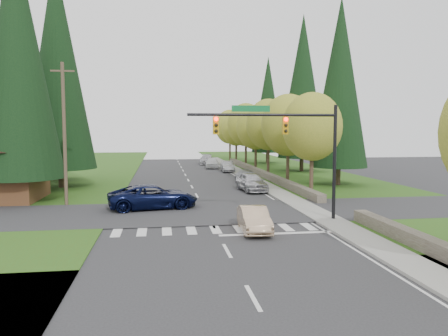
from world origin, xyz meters
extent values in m
plane|color=#28282B|center=(0.00, 0.00, 0.00)|extent=(120.00, 120.00, 0.00)
cube|color=#325216|center=(13.00, 20.00, 0.03)|extent=(14.00, 110.00, 0.06)
cube|color=#325216|center=(-13.00, 20.00, 0.03)|extent=(14.00, 110.00, 0.06)
cube|color=#28282B|center=(0.00, 8.00, 0.00)|extent=(120.00, 8.00, 0.10)
cube|color=gray|center=(6.90, 22.00, 0.07)|extent=(1.80, 80.00, 0.13)
cube|color=gray|center=(6.05, 22.00, 0.07)|extent=(0.20, 80.00, 0.13)
cube|color=#4C4438|center=(8.60, -3.00, 0.35)|extent=(0.70, 14.00, 0.70)
cube|color=#4C4438|center=(8.60, 30.00, 0.35)|extent=(0.70, 40.00, 0.70)
cylinder|color=black|center=(7.20, 4.50, 3.40)|extent=(0.20, 0.20, 6.80)
cylinder|color=black|center=(2.90, 4.50, 6.20)|extent=(8.60, 0.16, 0.16)
cube|color=#0C662D|center=(2.20, 4.55, 6.55)|extent=(2.20, 0.04, 0.35)
cube|color=#BF8C0C|center=(4.20, 4.50, 5.60)|extent=(0.32, 0.24, 1.00)
sphere|color=#FF0C05|center=(4.20, 4.36, 5.95)|extent=(0.22, 0.22, 0.22)
cube|color=#BF8C0C|center=(0.20, 4.50, 5.60)|extent=(0.32, 0.24, 1.00)
sphere|color=#FF0C05|center=(0.20, 4.36, 5.95)|extent=(0.22, 0.22, 0.22)
cylinder|color=#473828|center=(-9.50, 12.00, 5.00)|extent=(0.24, 0.24, 10.00)
cube|color=#473828|center=(-9.50, 12.00, 9.40)|extent=(1.60, 0.10, 0.12)
cylinder|color=#38281C|center=(9.20, 14.00, 2.38)|extent=(0.32, 0.32, 4.76)
ellipsoid|color=olive|center=(9.20, 14.00, 5.61)|extent=(4.80, 4.80, 5.52)
cylinder|color=#38281C|center=(9.30, 21.00, 2.46)|extent=(0.32, 0.32, 4.93)
ellipsoid|color=olive|center=(9.30, 21.00, 5.81)|extent=(5.20, 5.20, 5.98)
cylinder|color=#38281C|center=(9.10, 28.00, 2.52)|extent=(0.32, 0.32, 5.04)
ellipsoid|color=olive|center=(9.10, 28.00, 5.94)|extent=(5.00, 5.00, 5.75)
cylinder|color=#38281C|center=(9.20, 35.00, 2.41)|extent=(0.32, 0.32, 4.82)
ellipsoid|color=olive|center=(9.20, 35.00, 5.68)|extent=(5.00, 5.00, 5.75)
cylinder|color=#38281C|center=(9.30, 42.00, 2.58)|extent=(0.32, 0.32, 5.15)
ellipsoid|color=olive|center=(9.30, 42.00, 6.07)|extent=(5.40, 5.40, 6.21)
cylinder|color=#38281C|center=(9.10, 49.00, 2.35)|extent=(0.32, 0.32, 4.70)
ellipsoid|color=olive|center=(9.10, 49.00, 5.54)|extent=(4.80, 4.80, 5.52)
cylinder|color=#38281C|center=(9.20, 56.00, 2.49)|extent=(0.32, 0.32, 4.98)
ellipsoid|color=olive|center=(9.20, 56.00, 5.87)|extent=(5.20, 5.20, 5.98)
cylinder|color=#38281C|center=(-13.00, 14.00, 1.00)|extent=(0.50, 0.50, 2.00)
cone|color=black|center=(-13.00, 14.00, 10.80)|extent=(6.12, 6.12, 18.00)
cylinder|color=#38281C|center=(-12.00, 22.00, 1.00)|extent=(0.50, 0.50, 2.00)
cone|color=black|center=(-12.00, 22.00, 11.30)|extent=(6.46, 6.46, 19.00)
cylinder|color=#38281C|center=(-14.00, 28.00, 1.00)|extent=(0.50, 0.50, 2.00)
cone|color=black|center=(-14.00, 28.00, 10.30)|extent=(5.78, 5.78, 17.00)
cylinder|color=#38281C|center=(14.00, 20.00, 1.00)|extent=(0.50, 0.50, 2.00)
cone|color=black|center=(14.00, 20.00, 9.80)|extent=(5.44, 5.44, 16.00)
cylinder|color=#38281C|center=(15.00, 34.00, 1.00)|extent=(0.50, 0.50, 2.00)
cone|color=black|center=(15.00, 34.00, 10.80)|extent=(6.12, 6.12, 18.00)
cylinder|color=#38281C|center=(14.00, 48.00, 1.00)|extent=(0.50, 0.50, 2.00)
cone|color=black|center=(14.00, 48.00, 9.30)|extent=(5.10, 5.10, 15.00)
imported|color=beige|center=(1.96, 2.47, 0.65)|extent=(1.58, 4.03, 1.31)
imported|color=black|center=(-3.42, 9.88, 0.83)|extent=(6.39, 3.78, 1.66)
imported|color=#B2B2B7|center=(4.97, 17.37, 0.82)|extent=(2.35, 4.99, 1.65)
imported|color=gray|center=(5.60, 22.44, 0.65)|extent=(2.00, 4.54, 1.30)
imported|color=#9FA0A4|center=(5.53, 34.96, 0.70)|extent=(1.64, 4.28, 1.39)
imported|color=silver|center=(4.20, 40.45, 0.75)|extent=(2.29, 4.60, 1.51)
imported|color=#A5A4A9|center=(4.20, 47.57, 0.74)|extent=(2.59, 5.30, 1.48)
camera|label=1|loc=(-2.86, -19.76, 5.36)|focal=35.00mm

